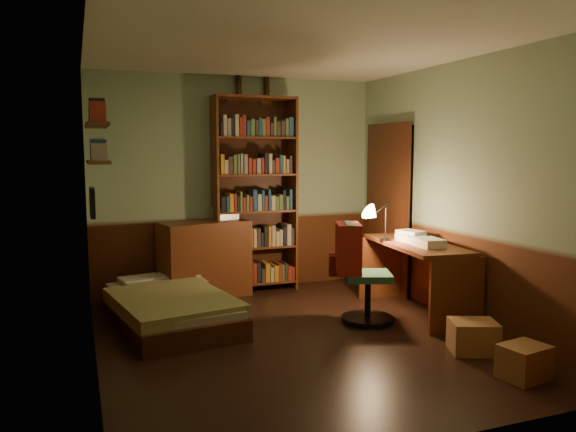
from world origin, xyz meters
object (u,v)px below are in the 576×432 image
object	(u,v)px
office_chair	(368,273)
desk_lamp	(386,214)
desk	(415,278)
dresser	(204,259)
mini_stereo	(225,213)
bed	(170,296)
cardboard_box_a	(524,362)
cardboard_box_b	(473,337)
bookshelf	(255,195)

from	to	relation	value
office_chair	desk_lamp	bearing A→B (deg)	60.90
desk	dresser	bearing A→B (deg)	148.47
mini_stereo	bed	bearing A→B (deg)	-144.76
desk_lamp	bed	bearing A→B (deg)	153.39
cardboard_box_a	office_chair	bearing A→B (deg)	104.09
desk_lamp	cardboard_box_a	distance (m)	2.18
cardboard_box_b	mini_stereo	bearing A→B (deg)	117.81
mini_stereo	dresser	bearing A→B (deg)	-171.45
desk	cardboard_box_a	xyz separation A→B (m)	(-0.19, -1.75, -0.25)
desk_lamp	bookshelf	bearing A→B (deg)	110.70
office_chair	desk	bearing A→B (deg)	28.54
dresser	bed	bearing A→B (deg)	-133.57
bed	cardboard_box_a	bearing A→B (deg)	-53.25
dresser	office_chair	size ratio (longest dim) A/B	1.01
bed	cardboard_box_b	distance (m)	2.88
bookshelf	office_chair	distance (m)	1.90
bed	bookshelf	world-z (taller)	bookshelf
bed	desk	world-z (taller)	desk
desk_lamp	cardboard_box_b	bearing A→B (deg)	-105.01
mini_stereo	bookshelf	world-z (taller)	bookshelf
office_chair	cardboard_box_b	xyz separation A→B (m)	(0.43, -1.07, -0.37)
mini_stereo	desk_lamp	size ratio (longest dim) A/B	0.47
bed	desk_lamp	bearing A→B (deg)	-16.66
bed	office_chair	distance (m)	1.99
bed	cardboard_box_b	size ratio (longest dim) A/B	4.74
mini_stereo	desk_lamp	world-z (taller)	desk_lamp
bed	dresser	world-z (taller)	dresser
desk	cardboard_box_b	size ratio (longest dim) A/B	3.73
bookshelf	desk_lamp	bearing A→B (deg)	-53.35
desk_lamp	office_chair	bearing A→B (deg)	-157.14
bed	desk	size ratio (longest dim) A/B	1.27
dresser	mini_stereo	xyz separation A→B (m)	(0.29, 0.12, 0.52)
bed	dresser	bearing A→B (deg)	50.80
bed	mini_stereo	world-z (taller)	mini_stereo
dresser	cardboard_box_b	size ratio (longest dim) A/B	2.64
mini_stereo	cardboard_box_b	world-z (taller)	mini_stereo
bed	desk	xyz separation A→B (m)	(2.46, -0.60, 0.11)
mini_stereo	office_chair	size ratio (longest dim) A/B	0.27
desk	cardboard_box_a	distance (m)	1.77
cardboard_box_b	office_chair	bearing A→B (deg)	111.92
dresser	cardboard_box_b	world-z (taller)	dresser
bed	desk_lamp	size ratio (longest dim) A/B	3.16
dresser	cardboard_box_a	xyz separation A→B (m)	(1.73, -3.23, -0.32)
office_chair	cardboard_box_b	bearing A→B (deg)	-47.29
office_chair	cardboard_box_a	xyz separation A→B (m)	(0.42, -1.66, -0.37)
mini_stereo	office_chair	distance (m)	2.03
office_chair	dresser	bearing A→B (deg)	150.78
dresser	bookshelf	distance (m)	0.98
dresser	office_chair	bearing A→B (deg)	-61.68
office_chair	cardboard_box_a	bearing A→B (deg)	-55.12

